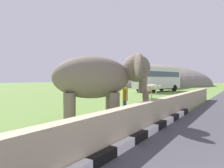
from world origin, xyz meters
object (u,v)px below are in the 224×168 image
at_px(elephant, 100,78).
at_px(bus_orange, 164,78).
at_px(bus_white, 157,78).
at_px(cow_near, 147,89).
at_px(person_handler, 125,98).
at_px(cow_mid, 153,87).

bearing_deg(elephant, bus_orange, 14.07).
xyz_separation_m(elephant, bus_white, (21.89, 5.64, 0.24)).
bearing_deg(cow_near, elephant, -166.32).
xyz_separation_m(person_handler, cow_near, (9.75, 2.98, -0.06)).
xyz_separation_m(elephant, bus_orange, (33.05, 8.29, 0.24)).
bearing_deg(bus_orange, cow_mid, -166.20).
xyz_separation_m(bus_white, cow_mid, (-5.61, -1.47, -1.21)).
height_order(bus_white, bus_orange, same).
relative_size(elephant, cow_mid, 2.02).
bearing_deg(person_handler, bus_white, 16.10).
distance_m(elephant, cow_mid, 16.84).
height_order(person_handler, bus_orange, bus_orange).
bearing_deg(cow_mid, cow_near, -164.12).
height_order(bus_white, cow_mid, bus_white).
bearing_deg(bus_orange, bus_white, -166.64).
bearing_deg(person_handler, cow_mid, 16.63).
xyz_separation_m(elephant, cow_mid, (16.29, 4.17, -0.97)).
height_order(elephant, cow_mid, elephant).
distance_m(elephant, bus_white, 22.61).
height_order(bus_orange, cow_mid, bus_orange).
bearing_deg(cow_mid, bus_white, 14.68).
distance_m(person_handler, cow_near, 10.19).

